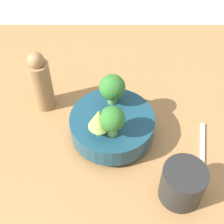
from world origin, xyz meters
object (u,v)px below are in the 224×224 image
Objects in this scene: cup at (182,184)px; pepper_mill at (41,83)px; bowl at (112,125)px; fork at (202,152)px.

cup is 0.53× the size of pepper_mill.
bowl is 0.21m from pepper_mill.
cup is at bearing -138.16° from bowl.
bowl is 0.22m from fork.
pepper_mill is at bearing 68.42° from fork.
bowl is at bearing 76.05° from fork.
bowl is at bearing -119.70° from pepper_mill.
bowl is 0.21m from cup.
pepper_mill is at bearing 60.30° from bowl.
fork is (-0.05, -0.21, -0.03)m from bowl.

